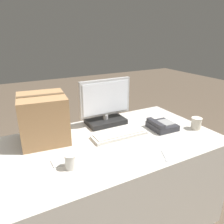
{
  "coord_description": "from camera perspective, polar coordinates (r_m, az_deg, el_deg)",
  "views": [
    {
      "loc": [
        -0.57,
        -1.25,
        1.5
      ],
      "look_at": [
        0.2,
        0.17,
        0.9
      ],
      "focal_mm": 35.0,
      "sensor_mm": 36.0,
      "label": 1
    }
  ],
  "objects": [
    {
      "name": "ground_plane",
      "position": [
        2.04,
        -3.05,
        -27.12
      ],
      "size": [
        12.0,
        12.0,
        0.0
      ],
      "primitive_type": "plane",
      "color": "brown"
    },
    {
      "name": "office_desk",
      "position": [
        1.78,
        -3.29,
        -18.92
      ],
      "size": [
        1.8,
        0.9,
        0.75
      ],
      "color": "beige",
      "rests_on": "ground_plane"
    },
    {
      "name": "spoon",
      "position": [
        1.44,
        13.71,
        -11.48
      ],
      "size": [
        0.07,
        0.13,
        0.0
      ],
      "rotation": [
        0.0,
        0.0,
        4.27
      ],
      "color": "#B2B2B7",
      "rests_on": "office_desk"
    },
    {
      "name": "desk_phone",
      "position": [
        1.82,
        12.81,
        -3.46
      ],
      "size": [
        0.2,
        0.21,
        0.08
      ],
      "rotation": [
        0.0,
        0.0,
        -0.05
      ],
      "color": "#2D2D33",
      "rests_on": "office_desk"
    },
    {
      "name": "paper_cup_right",
      "position": [
        1.9,
        21.16,
        -2.78
      ],
      "size": [
        0.09,
        0.09,
        0.1
      ],
      "color": "beige",
      "rests_on": "office_desk"
    },
    {
      "name": "paper_cup_left",
      "position": [
        1.31,
        -10.75,
        -12.51
      ],
      "size": [
        0.07,
        0.07,
        0.09
      ],
      "color": "white",
      "rests_on": "office_desk"
    },
    {
      "name": "monitor",
      "position": [
        1.84,
        -1.71,
        1.32
      ],
      "size": [
        0.45,
        0.21,
        0.39
      ],
      "color": "black",
      "rests_on": "office_desk"
    },
    {
      "name": "cardboard_box",
      "position": [
        1.63,
        -17.48,
        -1.57
      ],
      "size": [
        0.36,
        0.37,
        0.34
      ],
      "rotation": [
        0.0,
        0.0,
        -0.12
      ],
      "color": "#9E754C",
      "rests_on": "office_desk"
    },
    {
      "name": "sticky_note_pad",
      "position": [
        1.4,
        -13.58,
        -12.59
      ],
      "size": [
        0.09,
        0.09,
        0.01
      ],
      "color": "silver",
      "rests_on": "office_desk"
    },
    {
      "name": "keyboard",
      "position": [
        1.67,
        1.92,
        -5.88
      ],
      "size": [
        0.43,
        0.15,
        0.03
      ],
      "rotation": [
        0.0,
        0.0,
        -0.02
      ],
      "color": "beige",
      "rests_on": "office_desk"
    }
  ]
}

